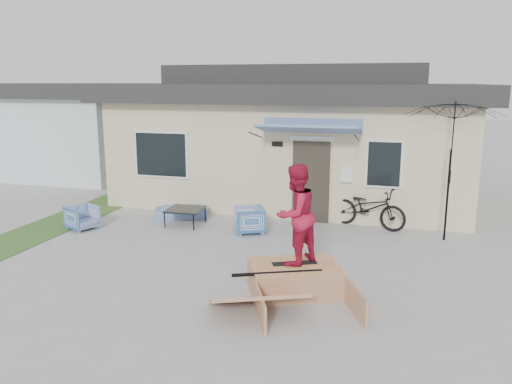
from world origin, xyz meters
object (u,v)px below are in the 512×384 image
(patio_umbrella, at_px, (450,165))
(skater, at_px, (295,213))
(armchair_left, at_px, (82,216))
(armchair_right, at_px, (249,219))
(skate_ramp, at_px, (295,279))
(coffee_table, at_px, (185,217))
(bicycle, at_px, (369,203))
(loveseat, at_px, (182,208))
(skateboard, at_px, (295,263))

(patio_umbrella, distance_m, skater, 4.73)
(armchair_left, distance_m, skater, 6.36)
(armchair_right, height_order, skate_ramp, armchair_right)
(patio_umbrella, relative_size, skater, 1.52)
(skate_ramp, xyz_separation_m, skater, (-0.02, 0.05, 1.16))
(coffee_table, xyz_separation_m, skater, (3.54, -3.38, 1.20))
(patio_umbrella, bearing_deg, skate_ramp, -124.58)
(coffee_table, bearing_deg, skater, -43.69)
(coffee_table, distance_m, patio_umbrella, 6.46)
(coffee_table, xyz_separation_m, patio_umbrella, (6.25, 0.47, 1.53))
(armchair_left, distance_m, bicycle, 7.09)
(loveseat, distance_m, armchair_right, 2.29)
(armchair_left, height_order, armchair_right, armchair_right)
(coffee_table, xyz_separation_m, bicycle, (4.48, 1.05, 0.40))
(coffee_table, xyz_separation_m, skateboard, (3.54, -3.38, 0.31))
(coffee_table, height_order, skater, skater)
(patio_umbrella, height_order, skate_ramp, patio_umbrella)
(armchair_right, bearing_deg, armchair_left, -103.13)
(armchair_right, relative_size, skater, 0.41)
(skater, bearing_deg, patio_umbrella, 174.14)
(skate_ramp, bearing_deg, coffee_table, 112.04)
(armchair_right, bearing_deg, skater, 4.34)
(skate_ramp, bearing_deg, armchair_right, 95.19)
(bicycle, relative_size, skater, 1.12)
(armchair_right, xyz_separation_m, skater, (1.78, -3.17, 1.06))
(armchair_left, relative_size, patio_umbrella, 0.25)
(armchair_left, bearing_deg, skater, -87.06)
(bicycle, xyz_separation_m, skateboard, (-0.94, -4.43, -0.09))
(armchair_right, xyz_separation_m, coffee_table, (-1.76, 0.22, -0.14))
(coffee_table, relative_size, skateboard, 1.11)
(loveseat, xyz_separation_m, coffee_table, (0.37, -0.60, -0.05))
(armchair_right, xyz_separation_m, skate_ramp, (1.80, -3.21, -0.10))
(bicycle, bearing_deg, patio_umbrella, -89.88)
(coffee_table, height_order, bicycle, bicycle)
(skate_ramp, relative_size, skateboard, 2.57)
(armchair_right, distance_m, bicycle, 3.01)
(armchair_left, height_order, bicycle, bicycle)
(armchair_left, relative_size, skate_ramp, 0.33)
(skateboard, bearing_deg, skate_ramp, -91.77)
(coffee_table, bearing_deg, armchair_right, -7.02)
(loveseat, height_order, skater, skater)
(skateboard, distance_m, skater, 0.88)
(loveseat, bearing_deg, skater, 112.33)
(loveseat, relative_size, armchair_left, 2.05)
(loveseat, height_order, patio_umbrella, patio_umbrella)
(armchair_right, bearing_deg, bicycle, 90.04)
(loveseat, height_order, armchair_left, armchair_left)
(loveseat, distance_m, patio_umbrella, 6.79)
(armchair_left, relative_size, skateboard, 0.85)
(armchair_left, xyz_separation_m, bicycle, (6.76, 2.11, 0.29))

